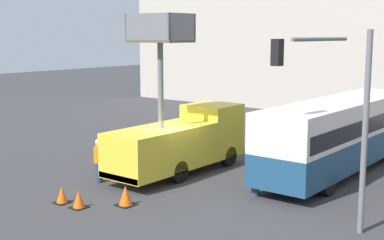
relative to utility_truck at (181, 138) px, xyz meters
name	(u,v)px	position (x,y,z in m)	size (l,w,h in m)	color
ground_plane	(173,179)	(0.47, -1.06, -1.55)	(120.00, 120.00, 0.00)	#38383A
utility_truck	(181,138)	(0.00, 0.00, 0.00)	(2.40, 7.26, 6.89)	yellow
city_bus	(340,131)	(5.44, 4.46, 0.32)	(2.52, 11.54, 3.22)	navy
traffic_light_pole	(332,95)	(7.83, -2.04, 2.64)	(3.48, 3.23, 6.22)	slate
road_worker_near_truck	(99,161)	(-1.66, -3.31, -0.64)	(0.38, 0.38, 1.83)	navy
road_worker_directing	(256,171)	(4.42, -0.88, -0.58)	(0.38, 0.38, 1.93)	navy
traffic_cone_near_truck	(126,196)	(1.37, -4.76, -1.21)	(0.64, 0.64, 0.73)	black
traffic_cone_mid_road	(79,200)	(0.27, -5.99, -1.26)	(0.55, 0.55, 0.63)	black
traffic_cone_far_side	(62,195)	(-0.65, -6.00, -1.27)	(0.53, 0.53, 0.61)	black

